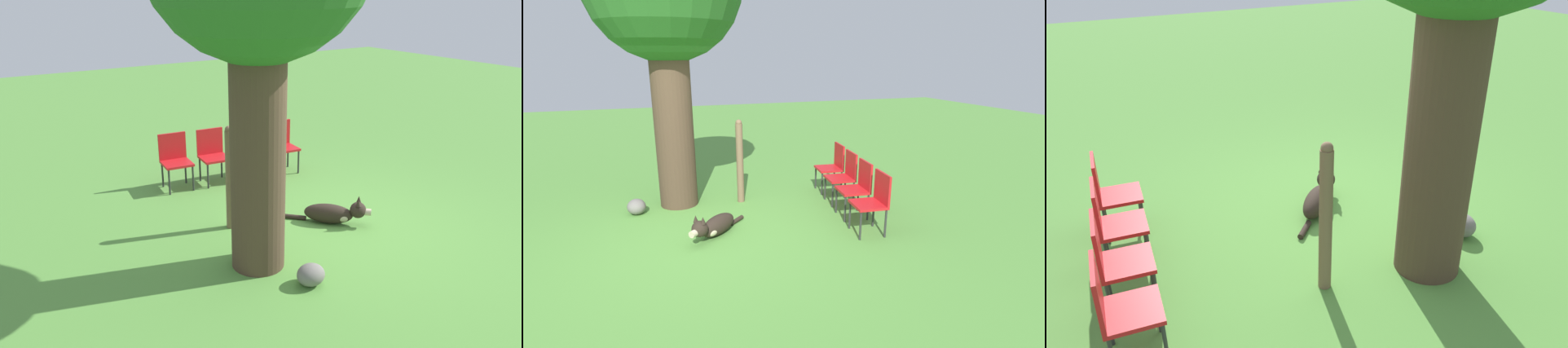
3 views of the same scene
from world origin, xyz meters
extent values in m
plane|color=#56933D|center=(0.00, 0.00, 0.00)|extent=(30.00, 30.00, 0.00)
cylinder|color=#4C3828|center=(-0.21, 1.33, 1.39)|extent=(0.60, 0.60, 2.78)
ellipsoid|color=#2D231C|center=(0.19, -0.04, 0.13)|extent=(0.65, 0.64, 0.27)
ellipsoid|color=#C6B293|center=(0.06, -0.17, 0.12)|extent=(0.31, 0.31, 0.16)
sphere|color=#2D231C|center=(-0.08, -0.31, 0.22)|extent=(0.30, 0.30, 0.22)
cylinder|color=#C6B293|center=(-0.17, -0.40, 0.21)|extent=(0.13, 0.13, 0.09)
cone|color=#2D231C|center=(-0.04, -0.35, 0.35)|extent=(0.07, 0.07, 0.10)
cone|color=#2D231C|center=(-0.13, -0.27, 0.35)|extent=(0.07, 0.07, 0.10)
cylinder|color=#2D231C|center=(0.52, 0.27, 0.03)|extent=(0.26, 0.25, 0.06)
cylinder|color=brown|center=(0.78, 1.13, 0.66)|extent=(0.11, 0.11, 1.32)
sphere|color=brown|center=(0.78, 1.13, 1.34)|extent=(0.10, 0.10, 0.10)
cube|color=red|center=(2.15, -0.67, 0.42)|extent=(0.46, 0.48, 0.04)
cube|color=red|center=(2.35, -0.69, 0.65)|extent=(0.08, 0.44, 0.42)
cylinder|color=#2D2D2D|center=(1.95, -0.84, 0.20)|extent=(0.03, 0.03, 0.40)
cylinder|color=#2D2D2D|center=(1.99, -0.47, 0.20)|extent=(0.03, 0.03, 0.40)
cylinder|color=#2D2D2D|center=(2.31, -0.88, 0.20)|extent=(0.03, 0.03, 0.40)
cylinder|color=#2D2D2D|center=(2.35, -0.50, 0.20)|extent=(0.03, 0.03, 0.40)
cube|color=red|center=(2.24, -0.06, 0.42)|extent=(0.46, 0.48, 0.04)
cube|color=red|center=(2.43, -0.08, 0.65)|extent=(0.08, 0.44, 0.42)
cylinder|color=#2D2D2D|center=(2.04, -0.23, 0.20)|extent=(0.03, 0.03, 0.40)
cylinder|color=#2D2D2D|center=(2.08, 0.15, 0.20)|extent=(0.03, 0.03, 0.40)
cylinder|color=#2D2D2D|center=(2.40, -0.27, 0.20)|extent=(0.03, 0.03, 0.40)
cylinder|color=#2D2D2D|center=(2.44, 0.11, 0.20)|extent=(0.03, 0.03, 0.40)
cube|color=red|center=(2.32, 0.55, 0.42)|extent=(0.46, 0.48, 0.04)
cube|color=red|center=(2.52, 0.53, 0.65)|extent=(0.08, 0.44, 0.42)
cylinder|color=#2D2D2D|center=(2.12, 0.38, 0.20)|extent=(0.03, 0.03, 0.40)
cylinder|color=#2D2D2D|center=(2.16, 0.76, 0.20)|extent=(0.03, 0.03, 0.40)
cylinder|color=#2D2D2D|center=(2.48, 0.34, 0.20)|extent=(0.03, 0.03, 0.40)
cylinder|color=#2D2D2D|center=(2.52, 0.72, 0.20)|extent=(0.03, 0.03, 0.40)
cube|color=red|center=(2.41, 1.17, 0.42)|extent=(0.46, 0.48, 0.04)
cube|color=red|center=(2.60, 1.15, 0.65)|extent=(0.08, 0.44, 0.42)
cylinder|color=#2D2D2D|center=(2.21, 0.99, 0.20)|extent=(0.03, 0.03, 0.40)
cylinder|color=#2D2D2D|center=(2.25, 1.37, 0.20)|extent=(0.03, 0.03, 0.40)
cylinder|color=#2D2D2D|center=(2.57, 0.96, 0.20)|extent=(0.03, 0.03, 0.40)
cylinder|color=#2D2D2D|center=(2.61, 1.34, 0.20)|extent=(0.03, 0.03, 0.40)
ellipsoid|color=slate|center=(-0.88, 1.09, 0.12)|extent=(0.28, 0.32, 0.24)
camera|label=1|loc=(-4.55, 4.06, 3.03)|focal=35.00mm
camera|label=2|loc=(-0.60, -5.23, 2.38)|focal=28.00mm
camera|label=3|loc=(2.67, 4.25, 2.89)|focal=35.00mm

